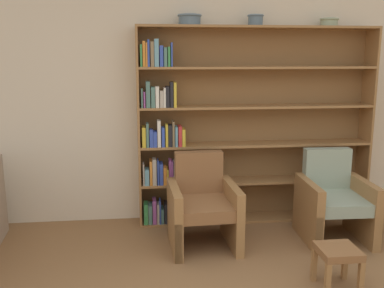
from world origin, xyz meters
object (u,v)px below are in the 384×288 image
Objects in this scene: bowl_olive at (255,20)px; armchair_cushioned at (334,201)px; bowl_slate at (190,19)px; footstool at (338,256)px; armchair_leather at (203,206)px; bookshelf at (234,131)px; bowl_terracotta at (329,22)px.

bowl_olive is 2.02m from armchair_cushioned.
footstool is (1.00, -1.54, -1.91)m from bowl_slate.
armchair_cushioned is (1.33, 0.00, 0.00)m from armchair_leather.
bowl_slate is at bearing -177.43° from bookshelf.
bowl_terracotta is at bearing -0.00° from bowl_slate.
bowl_terracotta reaches higher than footstool.
bowl_terracotta is at bearing -1.26° from bookshelf.
bowl_slate is at bearing -20.93° from armchair_cushioned.
bowl_slate is 2.66m from footstool.
armchair_cushioned is at bearing -40.05° from bowl_olive.
bookshelf is 2.92× the size of armchair_cushioned.
armchair_leather is at bearing 2.08° from armchair_cushioned.
bookshelf reaches higher than armchair_leather.
bowl_slate is 0.72× the size of footstool.
bowl_terracotta is at bearing 72.45° from footstool.
bowl_slate reaches higher than armchair_cushioned.
armchair_leather is at bearing -125.00° from bookshelf.
bowl_olive reaches higher than bookshelf.
bowl_slate is (-0.49, -0.02, 1.17)m from bookshelf.
bowl_slate is 0.28× the size of armchair_cushioned.
bowl_terracotta is 0.23× the size of armchair_cushioned.
bowl_slate is at bearing 180.00° from bowl_terracotta.
bowl_terracotta is 2.36m from armchair_leather.
bowl_terracotta is 0.58× the size of footstool.
bowl_slate is at bearing 123.01° from footstool.
bookshelf reaches higher than footstool.
armchair_leather is at bearing -84.16° from bowl_slate.
bowl_slate is 1.89m from armchair_leather.
armchair_leather is 1.33m from armchair_cushioned.
bowl_terracotta is (1.00, -0.02, 1.16)m from bookshelf.
footstool is at bearing 132.30° from armchair_leather.
bowl_terracotta is at bearing 0.00° from bowl_olive.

